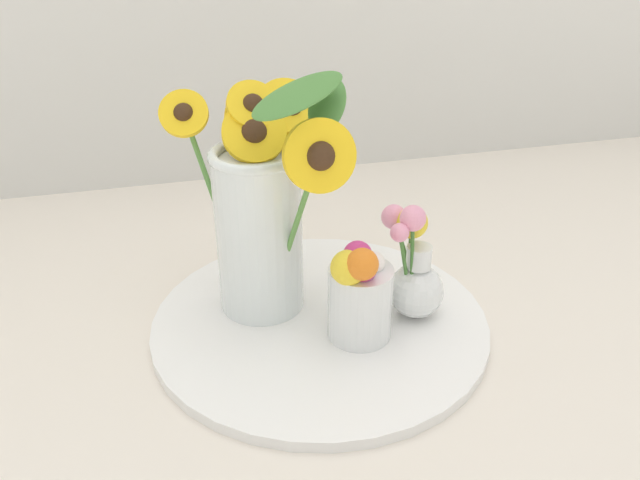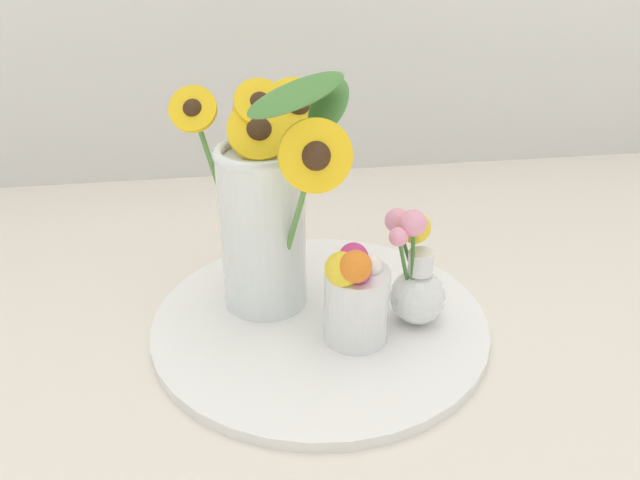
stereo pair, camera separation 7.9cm
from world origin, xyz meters
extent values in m
plane|color=silver|center=(0.00, 0.00, 0.00)|extent=(6.00, 6.00, 0.00)
cylinder|color=white|center=(0.01, 0.02, 0.01)|extent=(0.46, 0.46, 0.02)
cylinder|color=silver|center=(-0.06, 0.08, 0.12)|extent=(0.12, 0.12, 0.22)
torus|color=silver|center=(-0.06, 0.08, 0.24)|extent=(0.12, 0.12, 0.01)
cylinder|color=#568E42|center=(-0.02, 0.09, 0.18)|extent=(0.04, 0.06, 0.21)
cylinder|color=yellow|center=(-0.01, 0.12, 0.28)|extent=(0.09, 0.07, 0.08)
sphere|color=#382314|center=(-0.01, 0.12, 0.28)|extent=(0.03, 0.03, 0.03)
cylinder|color=#568E42|center=(-0.02, 0.02, 0.17)|extent=(0.04, 0.07, 0.19)
cylinder|color=yellow|center=(0.00, -0.02, 0.26)|extent=(0.10, 0.04, 0.10)
sphere|color=#382314|center=(0.00, -0.02, 0.26)|extent=(0.04, 0.04, 0.04)
cylinder|color=#568E42|center=(-0.05, 0.08, 0.16)|extent=(0.02, 0.03, 0.21)
cylinder|color=yellow|center=(-0.06, 0.09, 0.26)|extent=(0.08, 0.06, 0.07)
sphere|color=#382314|center=(-0.06, 0.09, 0.26)|extent=(0.03, 0.03, 0.03)
cylinder|color=#568E42|center=(-0.05, 0.10, 0.17)|extent=(0.01, 0.05, 0.20)
cylinder|color=yellow|center=(-0.05, 0.12, 0.27)|extent=(0.07, 0.06, 0.06)
sphere|color=#382314|center=(-0.05, 0.12, 0.27)|extent=(0.03, 0.03, 0.03)
cylinder|color=#568E42|center=(-0.11, 0.12, 0.17)|extent=(0.06, 0.03, 0.22)
cylinder|color=yellow|center=(-0.14, 0.13, 0.28)|extent=(0.07, 0.05, 0.07)
sphere|color=#382314|center=(-0.14, 0.13, 0.28)|extent=(0.03, 0.03, 0.03)
cylinder|color=#568E42|center=(-0.07, 0.09, 0.17)|extent=(0.04, 0.05, 0.24)
cylinder|color=yellow|center=(-0.05, 0.11, 0.29)|extent=(0.07, 0.05, 0.06)
sphere|color=#382314|center=(-0.05, 0.11, 0.29)|extent=(0.03, 0.03, 0.03)
ellipsoid|color=#477F38|center=(0.02, 0.04, 0.31)|extent=(0.08, 0.10, 0.05)
ellipsoid|color=#477F38|center=(-0.02, 0.01, 0.33)|extent=(0.14, 0.12, 0.04)
cylinder|color=white|center=(0.05, -0.02, 0.06)|extent=(0.08, 0.08, 0.10)
cylinder|color=#568E42|center=(0.07, -0.03, 0.08)|extent=(0.01, 0.02, 0.09)
sphere|color=white|center=(0.07, -0.02, 0.12)|extent=(0.03, 0.03, 0.03)
cylinder|color=#568E42|center=(0.05, -0.05, 0.09)|extent=(0.03, 0.02, 0.09)
sphere|color=orange|center=(0.04, -0.06, 0.14)|extent=(0.04, 0.04, 0.04)
cylinder|color=#568E42|center=(0.04, -0.04, 0.09)|extent=(0.01, 0.01, 0.07)
sphere|color=#C6337A|center=(0.05, -0.04, 0.13)|extent=(0.03, 0.03, 0.03)
cylinder|color=#568E42|center=(0.04, -0.02, 0.09)|extent=(0.01, 0.02, 0.10)
sphere|color=#C6337A|center=(0.04, -0.03, 0.14)|extent=(0.04, 0.04, 0.04)
cylinder|color=#568E42|center=(0.04, -0.03, 0.08)|extent=(0.02, 0.02, 0.09)
sphere|color=yellow|center=(0.03, -0.04, 0.13)|extent=(0.04, 0.04, 0.04)
sphere|color=white|center=(0.14, 0.00, 0.05)|extent=(0.07, 0.07, 0.07)
cylinder|color=white|center=(0.14, 0.00, 0.11)|extent=(0.03, 0.03, 0.03)
cylinder|color=#427533|center=(0.12, -0.01, 0.11)|extent=(0.03, 0.02, 0.10)
sphere|color=pink|center=(0.10, -0.02, 0.16)|extent=(0.02, 0.02, 0.02)
cylinder|color=#427533|center=(0.13, 0.01, 0.10)|extent=(0.01, 0.01, 0.11)
sphere|color=yellow|center=(0.13, 0.02, 0.15)|extent=(0.04, 0.04, 0.04)
cylinder|color=#427533|center=(0.13, 0.02, 0.09)|extent=(0.04, 0.03, 0.11)
sphere|color=pink|center=(0.11, 0.04, 0.15)|extent=(0.03, 0.03, 0.03)
cylinder|color=#427533|center=(0.13, -0.01, 0.10)|extent=(0.01, 0.01, 0.13)
sphere|color=pink|center=(0.12, -0.01, 0.17)|extent=(0.03, 0.03, 0.03)
camera|label=1|loc=(-0.17, -0.65, 0.51)|focal=35.00mm
camera|label=2|loc=(-0.09, -0.67, 0.51)|focal=35.00mm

